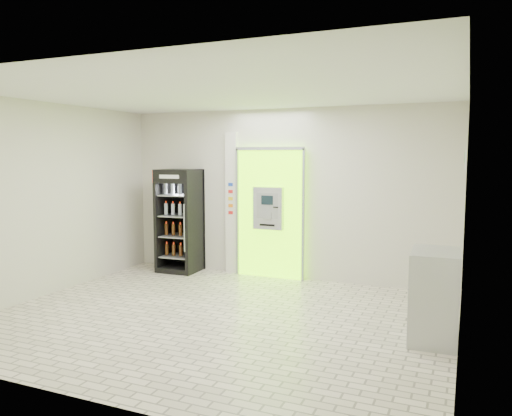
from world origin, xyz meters
The scene contains 7 objects.
ground centered at (0.00, 0.00, 0.00)m, with size 6.00×6.00×0.00m, color beige.
room_shell centered at (0.00, 0.00, 1.84)m, with size 6.00×6.00×6.00m.
atm_assembly centered at (-0.20, 2.41, 1.17)m, with size 1.30×0.24×2.33m.
pillar centered at (-0.98, 2.45, 1.30)m, with size 0.22×0.11×2.60m.
beverage_cooler centered at (-1.94, 2.18, 0.92)m, with size 0.74×0.70×1.92m.
steel_cabinet centered at (2.72, 0.25, 0.54)m, with size 0.56×0.82×1.08m.
exit_sign centered at (2.99, 1.40, 2.12)m, with size 0.02×0.22×0.26m.
Camera 1 is at (3.03, -5.81, 2.18)m, focal length 35.00 mm.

